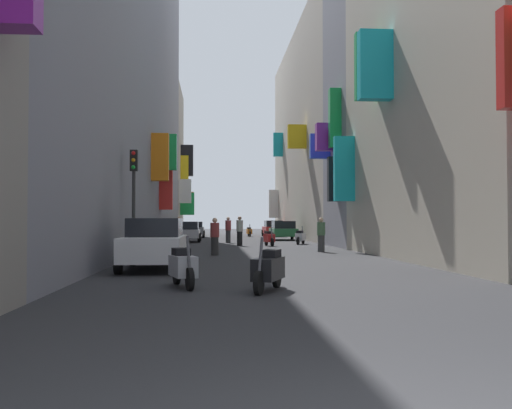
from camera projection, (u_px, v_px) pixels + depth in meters
The scene contains 22 objects.
ground_plane at pixel (244, 246), 33.38m from camera, with size 140.00×140.00×0.00m, color #2D2D30.
building_left_mid_a at pixel (100, 48), 32.11m from camera, with size 7.08×43.86×21.90m.
building_left_mid_b at pixel (151, 162), 58.39m from camera, with size 7.37×9.06×14.65m.
building_right_mid_b at pixel (474, 87), 21.87m from camera, with size 7.27×16.26×12.93m.
building_right_mid_c at pixel (385, 72), 33.19m from camera, with size 7.17×6.28×19.86m.
building_right_far at pixel (327, 137), 50.21m from camera, with size 7.34×27.91×17.34m.
parked_car_red at pixel (273, 228), 53.93m from camera, with size 1.85×4.49×1.47m.
parked_car_silver at pixel (187, 231), 40.32m from camera, with size 1.85×4.37×1.39m.
parked_car_green at pixel (283, 230), 44.09m from camera, with size 1.95×4.17×1.43m.
parked_car_grey at pixel (193, 229), 50.57m from camera, with size 1.99×4.26×1.37m.
parked_car_white at pixel (155, 243), 17.46m from camera, with size 1.88×4.32×1.53m.
scooter_black at pixel (268, 269), 12.08m from camera, with size 0.81×1.81×1.13m.
scooter_white at pixel (301, 237), 36.05m from camera, with size 0.81×1.70×1.13m.
scooter_silver at pixel (183, 266), 12.76m from camera, with size 0.70×1.74×1.13m.
scooter_red at pixel (269, 238), 33.59m from camera, with size 0.61×1.76×1.13m.
scooter_orange at pixel (249, 232), 53.55m from camera, with size 0.50×1.78×1.13m.
pedestrian_crossing at pixel (179, 228), 44.25m from camera, with size 0.46×0.46×1.77m.
pedestrian_near_left at pixel (321, 235), 27.21m from camera, with size 0.51×0.51×1.60m.
pedestrian_near_right at pixel (215, 237), 24.63m from camera, with size 0.54×0.54×1.58m.
pedestrian_mid_street at pixel (228, 230), 38.32m from camera, with size 0.51×0.51×1.71m.
pedestrian_far_away at pixel (240, 231), 33.70m from camera, with size 0.39×0.39×1.71m.
traffic_light_near_corner at pixel (134, 185), 20.65m from camera, with size 0.26×0.34×3.97m.
Camera 1 is at (-1.75, -3.40, 1.46)m, focal length 40.97 mm.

